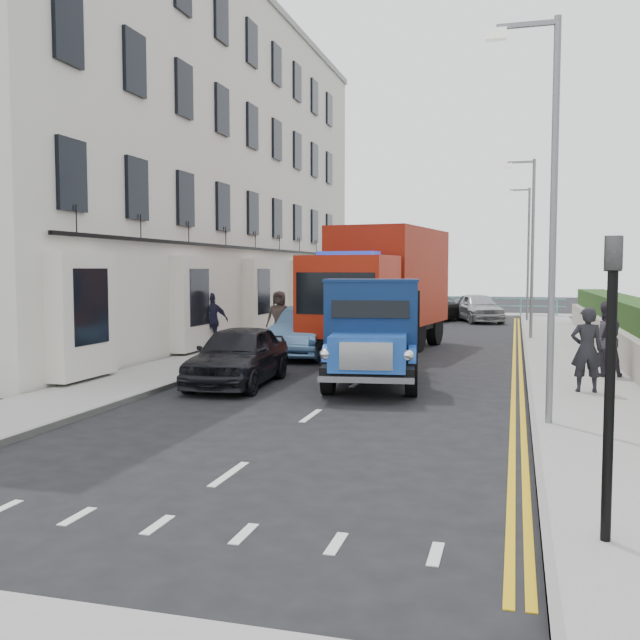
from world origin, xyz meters
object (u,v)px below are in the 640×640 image
(lamp_far, at_px, (526,246))
(pedestrian_east_near, at_px, (587,350))
(lamp_near, at_px, (546,197))
(bedford_lorry, at_px, (372,339))
(parked_car_front, at_px, (238,355))
(lamp_mid, at_px, (529,238))
(red_lorry, at_px, (382,286))

(lamp_far, distance_m, pedestrian_east_near, 22.73)
(lamp_near, xyz_separation_m, bedford_lorry, (-3.66, 3.32, -2.84))
(lamp_near, xyz_separation_m, parked_car_front, (-6.87, 3.02, -3.28))
(lamp_mid, relative_size, pedestrian_east_near, 3.79)
(bedford_lorry, bearing_deg, pedestrian_east_near, -5.77)
(bedford_lorry, bearing_deg, lamp_near, -49.95)
(lamp_mid, relative_size, red_lorry, 0.85)
(lamp_mid, xyz_separation_m, lamp_far, (0.00, 10.00, 0.00))
(lamp_far, relative_size, pedestrian_east_near, 3.79)
(lamp_mid, relative_size, parked_car_front, 1.65)
(lamp_mid, xyz_separation_m, red_lorry, (-4.83, -5.03, -1.77))
(lamp_far, xyz_separation_m, bedford_lorry, (-3.66, -22.68, -2.84))
(lamp_far, bearing_deg, pedestrian_east_near, -87.38)
(red_lorry, height_order, pedestrian_east_near, red_lorry)
(lamp_mid, height_order, bedford_lorry, lamp_mid)
(bedford_lorry, xyz_separation_m, pedestrian_east_near, (4.69, 0.16, -0.11))
(lamp_near, bearing_deg, red_lorry, 113.78)
(pedestrian_east_near, bearing_deg, bedford_lorry, -3.02)
(red_lorry, bearing_deg, pedestrian_east_near, -43.83)
(parked_car_front, relative_size, pedestrian_east_near, 2.30)
(lamp_mid, distance_m, parked_car_front, 15.05)
(red_lorry, bearing_deg, lamp_mid, 54.26)
(bedford_lorry, bearing_deg, lamp_far, 73.13)
(lamp_near, relative_size, bedford_lorry, 1.27)
(pedestrian_east_near, bearing_deg, lamp_mid, -90.24)
(lamp_far, height_order, red_lorry, lamp_far)
(lamp_mid, distance_m, lamp_far, 10.00)
(lamp_near, bearing_deg, bedford_lorry, 137.75)
(bedford_lorry, distance_m, pedestrian_east_near, 4.70)
(lamp_near, height_order, lamp_mid, same)
(red_lorry, height_order, parked_car_front, red_lorry)
(bedford_lorry, height_order, pedestrian_east_near, bedford_lorry)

